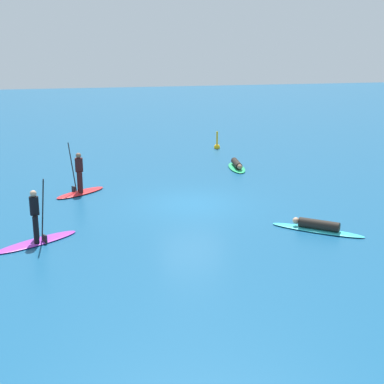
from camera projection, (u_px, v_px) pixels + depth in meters
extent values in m
plane|color=navy|center=(192.00, 204.00, 22.14)|extent=(120.00, 120.00, 0.00)
ellipsoid|color=#33C6CC|center=(317.00, 230.00, 18.92)|extent=(2.84, 2.55, 0.08)
cylinder|color=black|center=(319.00, 225.00, 18.84)|extent=(1.29, 1.17, 0.34)
sphere|color=tan|center=(296.00, 221.00, 19.20)|extent=(0.34, 0.34, 0.24)
ellipsoid|color=#23B266|center=(237.00, 168.00, 28.30)|extent=(1.10, 2.58, 0.09)
cylinder|color=black|center=(237.00, 163.00, 28.29)|extent=(0.54, 1.52, 0.34)
sphere|color=#A37556|center=(240.00, 167.00, 27.46)|extent=(0.28, 0.28, 0.25)
ellipsoid|color=purple|center=(37.00, 242.00, 17.84)|extent=(2.86, 2.16, 0.07)
cylinder|color=black|center=(36.00, 230.00, 17.50)|extent=(0.24, 0.24, 0.89)
cylinder|color=black|center=(36.00, 226.00, 17.92)|extent=(0.24, 0.24, 0.89)
cylinder|color=black|center=(34.00, 206.00, 17.51)|extent=(0.41, 0.41, 0.61)
sphere|color=tan|center=(33.00, 193.00, 17.40)|extent=(0.29, 0.29, 0.21)
cylinder|color=black|center=(43.00, 210.00, 17.48)|extent=(0.25, 0.36, 2.13)
cube|color=black|center=(45.00, 240.00, 17.75)|extent=(0.16, 0.20, 0.32)
ellipsoid|color=red|center=(81.00, 193.00, 23.62)|extent=(2.43, 2.10, 0.09)
cylinder|color=#381414|center=(79.00, 181.00, 23.66)|extent=(0.26, 0.26, 0.89)
cylinder|color=#381414|center=(81.00, 183.00, 23.31)|extent=(0.26, 0.26, 0.89)
cylinder|color=#381414|center=(79.00, 165.00, 23.29)|extent=(0.47, 0.47, 0.60)
sphere|color=brown|center=(78.00, 155.00, 23.18)|extent=(0.32, 0.32, 0.23)
cylinder|color=black|center=(72.00, 167.00, 23.37)|extent=(0.29, 0.36, 2.11)
cube|color=black|center=(74.00, 190.00, 23.64)|extent=(0.17, 0.20, 0.32)
sphere|color=yellow|center=(217.00, 147.00, 33.61)|extent=(0.37, 0.37, 0.37)
cylinder|color=yellow|center=(217.00, 140.00, 33.49)|extent=(0.10, 0.10, 1.07)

